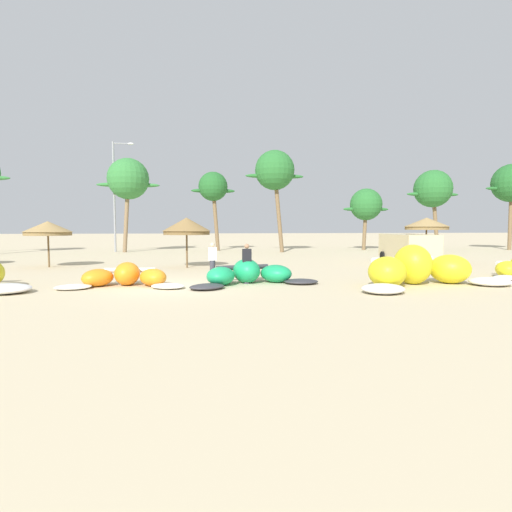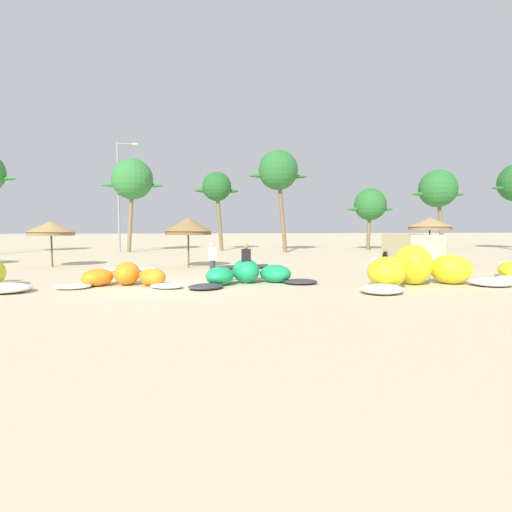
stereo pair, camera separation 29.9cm
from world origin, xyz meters
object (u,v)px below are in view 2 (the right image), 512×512
at_px(parked_van, 410,246).
at_px(palm_left_of_gap, 217,188).
at_px(beach_umbrella_middle, 51,228).
at_px(palm_center_left, 278,171).
at_px(person_by_umbrellas, 246,263).
at_px(palm_left, 132,180).
at_px(beach_umbrella_near_palms, 188,226).
at_px(kite_left_of_center, 248,274).
at_px(kite_center, 420,270).
at_px(beach_umbrella_outermost, 430,224).
at_px(lamppost_west_center, 120,191).
at_px(kite_left, 125,277).
at_px(person_near_kites, 212,261).
at_px(palm_center_right, 370,205).
at_px(palm_right_of_gap, 438,189).

distance_m(parked_van, palm_left_of_gap, 20.26).
distance_m(beach_umbrella_middle, palm_center_left, 19.90).
bearing_deg(parked_van, person_by_umbrellas, -146.36).
relative_size(beach_umbrella_middle, palm_left, 0.31).
bearing_deg(beach_umbrella_near_palms, parked_van, 1.67).
distance_m(kite_left_of_center, beach_umbrella_middle, 13.49).
bearing_deg(parked_van, kite_center, -116.30).
distance_m(beach_umbrella_outermost, palm_left, 25.29).
distance_m(beach_umbrella_middle, lamppost_west_center, 14.88).
relative_size(kite_left, lamppost_west_center, 0.50).
height_order(palm_left_of_gap, lamppost_west_center, lamppost_west_center).
xyz_separation_m(person_near_kites, palm_left, (-6.59, 20.64, 5.74)).
relative_size(beach_umbrella_outermost, palm_center_left, 0.32).
distance_m(parked_van, palm_center_right, 15.63).
bearing_deg(palm_left_of_gap, palm_center_left, -33.71).
height_order(kite_left_of_center, palm_center_left, palm_center_left).
distance_m(person_near_kites, palm_center_left, 20.59).
relative_size(beach_umbrella_near_palms, palm_center_right, 0.46).
bearing_deg(kite_left, beach_umbrella_middle, 123.60).
xyz_separation_m(parked_van, palm_right_of_gap, (9.80, 12.95, 4.83)).
relative_size(kite_left_of_center, palm_left, 0.64).
distance_m(kite_left_of_center, palm_left_of_gap, 24.17).
height_order(kite_center, palm_center_left, palm_center_left).
bearing_deg(palm_center_right, kite_center, -109.07).
bearing_deg(kite_left_of_center, lamppost_west_center, 111.97).
relative_size(palm_left, palm_center_left, 0.93).
bearing_deg(person_near_kites, palm_left, 107.70).
xyz_separation_m(kite_center, palm_center_left, (-1.51, 21.39, 6.68)).
bearing_deg(palm_center_left, palm_left_of_gap, 146.29).
distance_m(person_near_kites, palm_right_of_gap, 29.52).
height_order(kite_center, palm_center_right, palm_center_right).
xyz_separation_m(kite_left_of_center, palm_center_right, (14.74, 22.16, 4.09)).
relative_size(palm_left, palm_left_of_gap, 1.11).
bearing_deg(beach_umbrella_outermost, lamppost_west_center, 146.30).
height_order(kite_left_of_center, person_near_kites, person_near_kites).
bearing_deg(beach_umbrella_middle, palm_center_left, 36.71).
distance_m(kite_left_of_center, person_near_kites, 2.07).
relative_size(kite_left, kite_center, 0.72).
height_order(person_near_kites, palm_left, palm_left).
relative_size(beach_umbrella_middle, palm_right_of_gap, 0.34).
distance_m(beach_umbrella_outermost, parked_van, 2.45).
xyz_separation_m(beach_umbrella_near_palms, parked_van, (13.52, 0.39, -1.25)).
distance_m(kite_left, kite_left_of_center, 4.83).
bearing_deg(kite_center, person_near_kites, 159.75).
relative_size(beach_umbrella_middle, beach_umbrella_near_palms, 0.94).
xyz_separation_m(beach_umbrella_near_palms, palm_center_left, (7.64, 12.94, 4.94)).
xyz_separation_m(beach_umbrella_near_palms, palm_center_right, (17.32, 15.18, 2.12)).
distance_m(beach_umbrella_near_palms, palm_center_left, 15.82).
xyz_separation_m(beach_umbrella_middle, palm_right_of_gap, (31.12, 11.91, 3.71)).
distance_m(kite_center, palm_left, 28.34).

